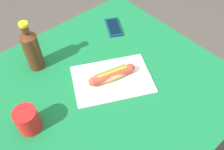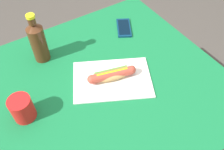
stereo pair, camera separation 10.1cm
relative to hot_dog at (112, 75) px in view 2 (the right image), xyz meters
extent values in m
cylinder|color=brown|center=(0.36, -0.37, -0.44)|extent=(0.07, 0.07, 0.74)
cylinder|color=brown|center=(-0.41, 0.37, -0.44)|extent=(0.07, 0.07, 0.74)
cylinder|color=brown|center=(0.36, 0.37, -0.44)|extent=(0.07, 0.07, 0.74)
cube|color=brown|center=(-0.02, 0.00, -0.05)|extent=(0.94, 0.90, 0.03)
cube|color=#146B38|center=(-0.02, 0.00, -0.03)|extent=(1.00, 0.96, 0.00)
cube|color=silver|center=(0.00, 0.00, -0.03)|extent=(0.41, 0.36, 0.01)
ellipsoid|color=tan|center=(0.00, 0.00, 0.00)|extent=(0.18, 0.09, 0.04)
cylinder|color=#B24233|center=(0.00, 0.00, 0.00)|extent=(0.18, 0.08, 0.04)
sphere|color=#B24233|center=(0.09, -0.02, 0.00)|extent=(0.04, 0.04, 0.04)
sphere|color=#B24233|center=(-0.09, 0.02, 0.00)|extent=(0.04, 0.04, 0.04)
cube|color=yellow|center=(0.00, 0.00, 0.02)|extent=(0.13, 0.04, 0.00)
cylinder|color=#568433|center=(0.00, 0.01, 0.01)|extent=(0.15, 0.06, 0.02)
cube|color=#0A2D4C|center=(0.24, 0.26, -0.03)|extent=(0.13, 0.16, 0.01)
cube|color=black|center=(0.24, 0.26, -0.02)|extent=(0.11, 0.14, 0.00)
cylinder|color=#4C2814|center=(-0.21, 0.29, 0.06)|extent=(0.07, 0.07, 0.18)
cone|color=#4C2814|center=(-0.21, 0.29, 0.16)|extent=(0.07, 0.07, 0.03)
cylinder|color=#4C2814|center=(-0.21, 0.29, 0.19)|extent=(0.03, 0.03, 0.03)
cylinder|color=yellow|center=(-0.21, 0.29, 0.21)|extent=(0.04, 0.04, 0.01)
cylinder|color=red|center=(-0.38, 0.02, 0.02)|extent=(0.09, 0.09, 0.10)
camera|label=1|loc=(-0.44, -0.51, 0.79)|focal=38.68mm
camera|label=2|loc=(-0.36, -0.57, 0.79)|focal=38.68mm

